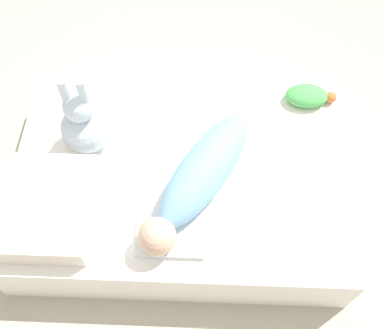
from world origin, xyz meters
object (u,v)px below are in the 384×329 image
object	(u,v)px
pillow	(48,207)
swaddled_baby	(200,177)
turtle_plush	(308,96)
bunny_plush	(85,124)

from	to	relation	value
pillow	swaddled_baby	bearing A→B (deg)	13.08
pillow	turtle_plush	distance (m)	1.02
pillow	bunny_plush	world-z (taller)	bunny_plush
pillow	turtle_plush	world-z (taller)	pillow
turtle_plush	swaddled_baby	bearing A→B (deg)	-135.25
pillow	turtle_plush	size ratio (longest dim) A/B	1.83
swaddled_baby	bunny_plush	world-z (taller)	bunny_plush
swaddled_baby	pillow	world-z (taller)	swaddled_baby
bunny_plush	pillow	bearing A→B (deg)	-106.88
bunny_plush	swaddled_baby	bearing A→B (deg)	-23.32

